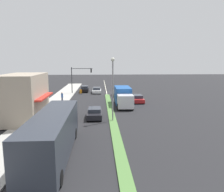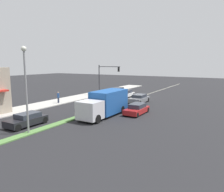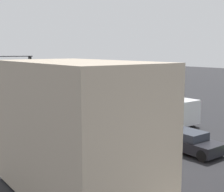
# 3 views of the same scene
# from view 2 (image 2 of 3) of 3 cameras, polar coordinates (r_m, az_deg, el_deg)

# --- Properties ---
(ground_plane) EXTENTS (160.00, 160.00, 0.00)m
(ground_plane) POSITION_cam_2_polar(r_m,az_deg,el_deg) (24.47, -10.02, -5.91)
(ground_plane) COLOR #232326
(sidewalk_right) EXTENTS (4.00, 73.00, 0.12)m
(sidewalk_right) POSITION_cam_2_polar(r_m,az_deg,el_deg) (30.67, -23.56, -3.44)
(sidewalk_right) COLOR #B2AFA8
(sidewalk_right) RESTS_ON ground
(lane_marking_center) EXTENTS (0.16, 60.00, 0.01)m
(lane_marking_center) POSITION_cam_2_polar(r_m,az_deg,el_deg) (39.60, 7.13, -0.28)
(lane_marking_center) COLOR beige
(lane_marking_center) RESTS_ON ground
(traffic_signal_main) EXTENTS (4.59, 0.34, 5.60)m
(traffic_signal_main) POSITION_cam_2_polar(r_m,az_deg,el_deg) (40.59, -1.70, 5.53)
(traffic_signal_main) COLOR #333338
(traffic_signal_main) RESTS_ON sidewalk_right
(street_lamp) EXTENTS (0.44, 0.44, 7.37)m
(street_lamp) POSITION_cam_2_polar(r_m,az_deg,el_deg) (19.66, -21.68, 4.19)
(street_lamp) COLOR gray
(street_lamp) RESTS_ON median_strip
(pedestrian) EXTENTS (0.34, 0.34, 1.70)m
(pedestrian) POSITION_cam_2_polar(r_m,az_deg,el_deg) (33.77, -13.86, -0.27)
(pedestrian) COLOR #282D42
(pedestrian) RESTS_ON sidewalk_right
(warning_aframe_sign) EXTENTS (0.45, 0.53, 0.84)m
(warning_aframe_sign) POSITION_cam_2_polar(r_m,az_deg,el_deg) (40.74, -1.12, 0.63)
(warning_aframe_sign) COLOR orange
(warning_aframe_sign) RESTS_ON ground
(delivery_truck) EXTENTS (2.44, 7.50, 2.87)m
(delivery_truck) POSITION_cam_2_polar(r_m,az_deg,el_deg) (25.25, -1.82, -1.93)
(delivery_truck) COLOR silver
(delivery_truck) RESTS_ON ground
(suv_black) EXTENTS (1.77, 3.83, 1.35)m
(suv_black) POSITION_cam_2_polar(r_m,az_deg,el_deg) (42.54, 1.47, 1.27)
(suv_black) COLOR black
(suv_black) RESTS_ON ground
(van_white) EXTENTS (1.91, 3.97, 1.26)m
(van_white) POSITION_cam_2_polar(r_m,az_deg,el_deg) (39.42, 3.56, 0.61)
(van_white) COLOR silver
(van_white) RESTS_ON ground
(suv_grey) EXTENTS (1.92, 4.14, 1.29)m
(suv_grey) POSITION_cam_2_polar(r_m,az_deg,el_deg) (33.95, 7.07, -0.70)
(suv_grey) COLOR slate
(suv_grey) RESTS_ON ground
(sedan_dark) EXTENTS (1.82, 3.99, 1.25)m
(sedan_dark) POSITION_cam_2_polar(r_m,az_deg,el_deg) (22.98, -21.38, -5.77)
(sedan_dark) COLOR black
(sedan_dark) RESTS_ON ground
(hatchback_red) EXTENTS (1.77, 4.03, 1.25)m
(hatchback_red) POSITION_cam_2_polar(r_m,az_deg,el_deg) (26.46, 6.48, -3.41)
(hatchback_red) COLOR #AD1E1E
(hatchback_red) RESTS_ON ground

